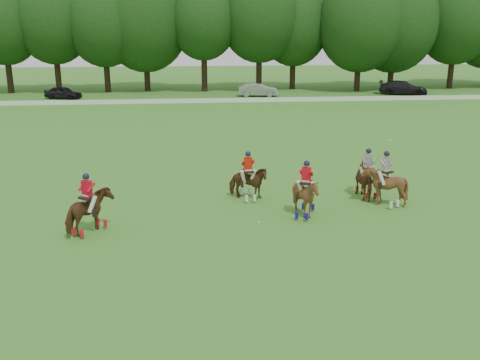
{
  "coord_description": "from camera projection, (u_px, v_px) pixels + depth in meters",
  "views": [
    {
      "loc": [
        -2.15,
        -17.46,
        7.72
      ],
      "look_at": [
        -0.02,
        4.2,
        1.4
      ],
      "focal_mm": 40.0,
      "sensor_mm": 36.0,
      "label": 1
    }
  ],
  "objects": [
    {
      "name": "polo_stripe_b",
      "position": [
        384.0,
        185.0,
        23.62
      ],
      "size": [
        2.0,
        2.08,
        3.0
      ],
      "color": "#482813",
      "rests_on": "ground"
    },
    {
      "name": "polo_red_c",
      "position": [
        306.0,
        196.0,
        22.2
      ],
      "size": [
        1.9,
        1.99,
        2.41
      ],
      "color": "#482813",
      "rests_on": "ground"
    },
    {
      "name": "car_mid",
      "position": [
        258.0,
        90.0,
        60.0
      ],
      "size": [
        4.54,
        2.01,
        1.45
      ],
      "primitive_type": "imported",
      "rotation": [
        0.0,
        0.0,
        1.46
      ],
      "color": "#99999E",
      "rests_on": "ground"
    },
    {
      "name": "polo_red_a",
      "position": [
        89.0,
        212.0,
        20.41
      ],
      "size": [
        1.9,
        2.14,
        2.38
      ],
      "color": "#482813",
      "rests_on": "ground"
    },
    {
      "name": "polo_ball",
      "position": [
        259.0,
        223.0,
        21.58
      ],
      "size": [
        0.09,
        0.09,
        0.09
      ],
      "primitive_type": "sphere",
      "color": "white",
      "rests_on": "ground"
    },
    {
      "name": "polo_red_b",
      "position": [
        248.0,
        182.0,
        24.42
      ],
      "size": [
        1.67,
        1.48,
        2.26
      ],
      "color": "#482813",
      "rests_on": "ground"
    },
    {
      "name": "boundary_rail",
      "position": [
        208.0,
        101.0,
        55.3
      ],
      "size": [
        120.0,
        0.1,
        0.44
      ],
      "primitive_type": "cube",
      "color": "white",
      "rests_on": "ground"
    },
    {
      "name": "tree_line",
      "position": [
        206.0,
        21.0,
        62.69
      ],
      "size": [
        117.98,
        14.32,
        14.75
      ],
      "color": "black",
      "rests_on": "ground"
    },
    {
      "name": "car_right",
      "position": [
        403.0,
        88.0,
        61.57
      ],
      "size": [
        5.85,
        4.1,
        1.57
      ],
      "primitive_type": "imported",
      "rotation": [
        0.0,
        0.0,
        1.18
      ],
      "color": "black",
      "rests_on": "ground"
    },
    {
      "name": "polo_stripe_a",
      "position": [
        367.0,
        180.0,
        24.72
      ],
      "size": [
        1.21,
        1.98,
        2.32
      ],
      "color": "#482813",
      "rests_on": "ground"
    },
    {
      "name": "ground",
      "position": [
        252.0,
        250.0,
        19.04
      ],
      "size": [
        180.0,
        180.0,
        0.0
      ],
      "primitive_type": "plane",
      "color": "#337321",
      "rests_on": "ground"
    },
    {
      "name": "car_left",
      "position": [
        63.0,
        93.0,
        58.01
      ],
      "size": [
        4.31,
        2.82,
        1.37
      ],
      "primitive_type": "imported",
      "rotation": [
        0.0,
        0.0,
        1.24
      ],
      "color": "black",
      "rests_on": "ground"
    }
  ]
}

